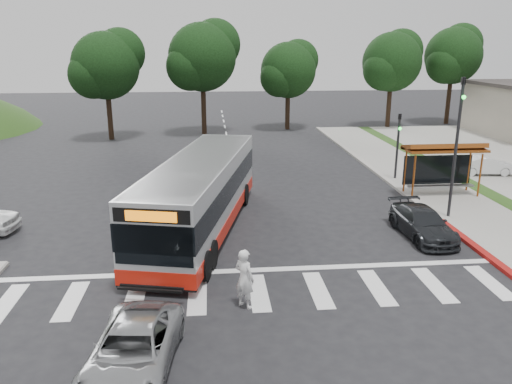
{
  "coord_description": "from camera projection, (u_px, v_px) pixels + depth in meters",
  "views": [
    {
      "loc": [
        -1.44,
        -19.74,
        7.82
      ],
      "look_at": [
        0.5,
        1.28,
        1.6
      ],
      "focal_mm": 35.0,
      "sensor_mm": 36.0,
      "label": 1
    }
  ],
  "objects": [
    {
      "name": "transit_bus",
      "position": [
        201.0,
        196.0,
        21.47
      ],
      "size": [
        5.38,
        12.6,
        3.18
      ],
      "primitive_type": null,
      "rotation": [
        0.0,
        0.0,
        -0.23
      ],
      "color": "#B3B5B8",
      "rests_on": "ground"
    },
    {
      "name": "silver_suv_south",
      "position": [
        132.0,
        351.0,
        12.27
      ],
      "size": [
        2.46,
        4.52,
        1.2
      ],
      "primitive_type": "imported",
      "rotation": [
        0.0,
        0.0,
        -0.11
      ],
      "color": "#949699",
      "rests_on": "ground"
    },
    {
      "name": "tree_north_c",
      "position": [
        107.0,
        64.0,
        41.53
      ],
      "size": [
        6.16,
        5.74,
        9.3
      ],
      "color": "black",
      "rests_on": "ground"
    },
    {
      "name": "curb_east_red",
      "position": [
        474.0,
        246.0,
        20.05
      ],
      "size": [
        0.32,
        6.0,
        0.15
      ],
      "primitive_type": "cube",
      "color": "maroon",
      "rests_on": "ground"
    },
    {
      "name": "tree_ne_a",
      "position": [
        393.0,
        61.0,
        47.61
      ],
      "size": [
        6.16,
        5.74,
        9.3
      ],
      "color": "black",
      "rests_on": "parking_lot"
    },
    {
      "name": "traffic_signal_ne_short",
      "position": [
        398.0,
        139.0,
        29.45
      ],
      "size": [
        0.18,
        0.37,
        4.0
      ],
      "color": "black",
      "rests_on": "ground"
    },
    {
      "name": "ground",
      "position": [
        247.0,
        237.0,
        21.19
      ],
      "size": [
        140.0,
        140.0,
        0.0
      ],
      "primitive_type": "plane",
      "color": "black",
      "rests_on": "ground"
    },
    {
      "name": "traffic_signal_ne_tall",
      "position": [
        457.0,
        137.0,
        22.37
      ],
      "size": [
        0.18,
        0.37,
        6.5
      ],
      "color": "black",
      "rests_on": "ground"
    },
    {
      "name": "tree_north_b",
      "position": [
        289.0,
        69.0,
        46.93
      ],
      "size": [
        5.72,
        5.33,
        8.43
      ],
      "color": "black",
      "rests_on": "ground"
    },
    {
      "name": "parked_car_1",
      "position": [
        485.0,
        165.0,
        30.9
      ],
      "size": [
        3.53,
        1.52,
        1.13
      ],
      "primitive_type": "imported",
      "rotation": [
        0.0,
        0.0,
        1.47
      ],
      "color": "silver",
      "rests_on": "parking_lot"
    },
    {
      "name": "tree_ne_b",
      "position": [
        454.0,
        55.0,
        49.98
      ],
      "size": [
        6.16,
        5.74,
        10.02
      ],
      "color": "black",
      "rests_on": "ground"
    },
    {
      "name": "sidewalk_east",
      "position": [
        421.0,
        181.0,
        29.78
      ],
      "size": [
        4.0,
        40.0,
        0.12
      ],
      "primitive_type": "cube",
      "color": "gray",
      "rests_on": "ground"
    },
    {
      "name": "tree_north_a",
      "position": [
        203.0,
        56.0,
        43.97
      ],
      "size": [
        6.6,
        6.15,
        10.17
      ],
      "color": "black",
      "rests_on": "ground"
    },
    {
      "name": "dark_sedan",
      "position": [
        422.0,
        223.0,
        21.06
      ],
      "size": [
        1.9,
        4.26,
        1.22
      ],
      "primitive_type": "imported",
      "rotation": [
        0.0,
        0.0,
        0.05
      ],
      "color": "#212327",
      "rests_on": "ground"
    },
    {
      "name": "pedestrian",
      "position": [
        244.0,
        279.0,
        15.27
      ],
      "size": [
        0.82,
        0.81,
        1.91
      ],
      "primitive_type": "imported",
      "rotation": [
        0.0,
        0.0,
        2.38
      ],
      "color": "white",
      "rests_on": "ground"
    },
    {
      "name": "bus_shelter",
      "position": [
        443.0,
        153.0,
        26.35
      ],
      "size": [
        4.2,
        1.6,
        2.86
      ],
      "color": "brown",
      "rests_on": "sidewalk_east"
    },
    {
      "name": "curb_east",
      "position": [
        388.0,
        181.0,
        29.6
      ],
      "size": [
        0.3,
        40.0,
        0.15
      ],
      "primitive_type": "cube",
      "color": "#9E9991",
      "rests_on": "ground"
    },
    {
      "name": "crosswalk_ladder",
      "position": [
        258.0,
        292.0,
        16.42
      ],
      "size": [
        18.0,
        2.6,
        0.01
      ],
      "primitive_type": "cube",
      "color": "silver",
      "rests_on": "ground"
    }
  ]
}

